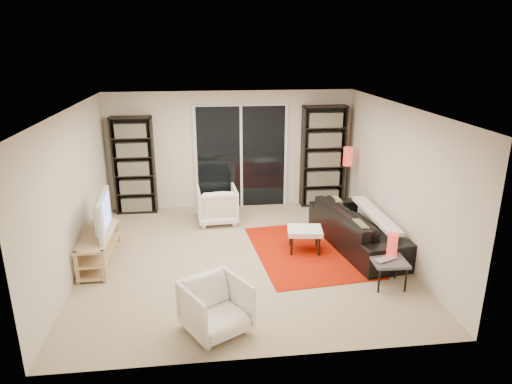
# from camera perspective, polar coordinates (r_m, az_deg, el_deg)

# --- Properties ---
(floor) EXTENTS (5.00, 5.00, 0.00)m
(floor) POSITION_cam_1_polar(r_m,az_deg,el_deg) (7.46, -1.65, -8.11)
(floor) COLOR tan
(floor) RESTS_ON ground
(wall_back) EXTENTS (5.00, 0.02, 2.40)m
(wall_back) POSITION_cam_1_polar(r_m,az_deg,el_deg) (9.42, -3.12, 5.26)
(wall_back) COLOR beige
(wall_back) RESTS_ON ground
(wall_front) EXTENTS (5.00, 0.02, 2.40)m
(wall_front) POSITION_cam_1_polar(r_m,az_deg,el_deg) (4.70, 1.04, -8.41)
(wall_front) COLOR beige
(wall_front) RESTS_ON ground
(wall_left) EXTENTS (0.02, 5.00, 2.40)m
(wall_left) POSITION_cam_1_polar(r_m,az_deg,el_deg) (7.24, -21.84, -0.04)
(wall_left) COLOR beige
(wall_left) RESTS_ON ground
(wall_right) EXTENTS (0.02, 5.00, 2.40)m
(wall_right) POSITION_cam_1_polar(r_m,az_deg,el_deg) (7.64, 17.30, 1.35)
(wall_right) COLOR beige
(wall_right) RESTS_ON ground
(ceiling) EXTENTS (5.00, 5.00, 0.02)m
(ceiling) POSITION_cam_1_polar(r_m,az_deg,el_deg) (6.75, -1.84, 10.48)
(ceiling) COLOR white
(ceiling) RESTS_ON wall_back
(sliding_door) EXTENTS (1.92, 0.08, 2.16)m
(sliding_door) POSITION_cam_1_polar(r_m,az_deg,el_deg) (9.43, -1.87, 4.36)
(sliding_door) COLOR white
(sliding_door) RESTS_ON ground
(bookshelf_left) EXTENTS (0.80, 0.30, 1.95)m
(bookshelf_left) POSITION_cam_1_polar(r_m,az_deg,el_deg) (9.39, -15.00, 3.20)
(bookshelf_left) COLOR black
(bookshelf_left) RESTS_ON ground
(bookshelf_right) EXTENTS (0.90, 0.30, 2.10)m
(bookshelf_right) POSITION_cam_1_polar(r_m,az_deg,el_deg) (9.60, 8.39, 4.42)
(bookshelf_right) COLOR black
(bookshelf_right) RESTS_ON ground
(tv_stand) EXTENTS (0.43, 1.35, 0.50)m
(tv_stand) POSITION_cam_1_polar(r_m,az_deg,el_deg) (7.56, -18.99, -6.59)
(tv_stand) COLOR tan
(tv_stand) RESTS_ON floor
(tv) EXTENTS (0.21, 1.07, 0.61)m
(tv) POSITION_cam_1_polar(r_m,az_deg,el_deg) (7.35, -19.27, -2.74)
(tv) COLOR black
(tv) RESTS_ON tv_stand
(rug) EXTENTS (1.94, 2.48, 0.01)m
(rug) POSITION_cam_1_polar(r_m,az_deg,el_deg) (7.69, 6.60, -7.32)
(rug) COLOR #B51803
(rug) RESTS_ON floor
(sofa) EXTENTS (1.24, 2.39, 0.67)m
(sofa) POSITION_cam_1_polar(r_m,az_deg,el_deg) (7.90, 12.77, -4.38)
(sofa) COLOR black
(sofa) RESTS_ON floor
(armchair_back) EXTENTS (0.79, 0.81, 0.69)m
(armchair_back) POSITION_cam_1_polar(r_m,az_deg,el_deg) (8.76, -4.89, -1.61)
(armchair_back) COLOR white
(armchair_back) RESTS_ON floor
(armchair_front) EXTENTS (0.95, 0.96, 0.65)m
(armchair_front) POSITION_cam_1_polar(r_m,az_deg,el_deg) (5.59, -5.05, -14.14)
(armchair_front) COLOR white
(armchair_front) RESTS_ON floor
(ottoman) EXTENTS (0.61, 0.53, 0.40)m
(ottoman) POSITION_cam_1_polar(r_m,az_deg,el_deg) (7.56, 6.12, -4.96)
(ottoman) COLOR white
(ottoman) RESTS_ON floor
(side_table) EXTENTS (0.49, 0.49, 0.40)m
(side_table) POSITION_cam_1_polar(r_m,az_deg,el_deg) (6.76, 16.27, -8.49)
(side_table) COLOR #4F4E54
(side_table) RESTS_ON floor
(laptop) EXTENTS (0.39, 0.33, 0.03)m
(laptop) POSITION_cam_1_polar(r_m,az_deg,el_deg) (6.68, 16.22, -8.23)
(laptop) COLOR silver
(laptop) RESTS_ON side_table
(table_lamp) EXTENTS (0.15, 0.15, 0.33)m
(table_lamp) POSITION_cam_1_polar(r_m,az_deg,el_deg) (6.83, 16.68, -6.30)
(table_lamp) COLOR red
(table_lamp) RESTS_ON side_table
(floor_lamp) EXTENTS (0.20, 0.20, 1.35)m
(floor_lamp) POSITION_cam_1_polar(r_m,az_deg,el_deg) (9.21, 11.37, 3.53)
(floor_lamp) COLOR black
(floor_lamp) RESTS_ON floor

